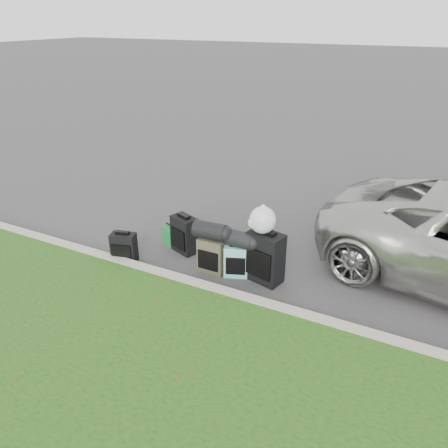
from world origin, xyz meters
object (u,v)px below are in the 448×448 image
at_px(tote_green, 171,235).
at_px(tote_navy, 216,237).
at_px(suitcase_olive, 212,255).
at_px(suitcase_large_black_right, 265,257).
at_px(suitcase_large_black_left, 185,234).
at_px(suitcase_teal, 236,261).
at_px(suitcase_small_black, 124,248).

distance_m(tote_green, tote_navy, 0.80).
relative_size(suitcase_olive, tote_navy, 1.82).
relative_size(suitcase_large_black_right, tote_green, 2.50).
bearing_deg(suitcase_large_black_left, tote_navy, 69.09).
relative_size(suitcase_large_black_left, suitcase_teal, 1.24).
bearing_deg(tote_navy, suitcase_large_black_right, -36.67).
relative_size(suitcase_large_black_left, suitcase_large_black_right, 0.81).
xyz_separation_m(suitcase_teal, suitcase_large_black_right, (0.45, 0.08, 0.14)).
distance_m(suitcase_large_black_left, suitcase_olive, 0.81).
bearing_deg(suitcase_teal, tote_green, 142.95).
xyz_separation_m(suitcase_olive, tote_green, (-1.10, 0.48, -0.13)).
distance_m(suitcase_olive, tote_green, 1.20).
bearing_deg(tote_navy, suitcase_teal, -52.51).
bearing_deg(tote_green, suitcase_large_black_right, 12.77).
xyz_separation_m(suitcase_large_black_left, suitcase_olive, (0.73, -0.36, -0.03)).
bearing_deg(suitcase_olive, tote_green, 155.78).
distance_m(suitcase_teal, suitcase_large_black_right, 0.48).
xyz_separation_m(suitcase_small_black, suitcase_large_black_right, (2.28, 0.53, 0.15)).
height_order(suitcase_olive, suitcase_large_black_right, suitcase_large_black_right).
relative_size(suitcase_large_black_left, tote_navy, 2.03).
relative_size(suitcase_teal, tote_navy, 1.64).
distance_m(suitcase_large_black_left, tote_green, 0.42).
distance_m(suitcase_small_black, tote_navy, 1.60).
bearing_deg(suitcase_teal, suitcase_large_black_left, 143.81).
distance_m(suitcase_olive, suitcase_teal, 0.40).
bearing_deg(suitcase_small_black, tote_navy, 30.94).
height_order(suitcase_large_black_left, tote_green, suitcase_large_black_left).
distance_m(suitcase_small_black, suitcase_large_black_right, 2.35).
relative_size(suitcase_small_black, suitcase_large_black_right, 0.63).
bearing_deg(suitcase_large_black_left, suitcase_olive, -5.87).
relative_size(suitcase_small_black, suitcase_large_black_left, 0.78).
height_order(suitcase_teal, tote_green, suitcase_teal).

